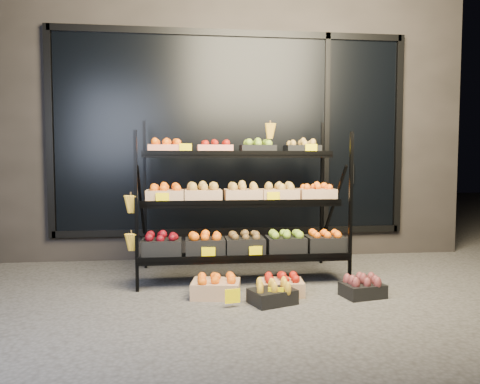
{
  "coord_description": "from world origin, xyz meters",
  "views": [
    {
      "loc": [
        -0.58,
        -4.19,
        1.23
      ],
      "look_at": [
        -0.02,
        0.55,
        0.9
      ],
      "focal_mm": 35.0,
      "sensor_mm": 36.0,
      "label": 1
    }
  ],
  "objects": [
    {
      "name": "display_rack",
      "position": [
        -0.01,
        0.6,
        0.79
      ],
      "size": [
        2.18,
        1.02,
        1.74
      ],
      "color": "black",
      "rests_on": "ground"
    },
    {
      "name": "building",
      "position": [
        0.0,
        2.59,
        1.75
      ],
      "size": [
        6.0,
        2.08,
        3.5
      ],
      "color": "#2D2826",
      "rests_on": "ground"
    },
    {
      "name": "tag_floor_b",
      "position": [
        0.17,
        -0.4,
        0.06
      ],
      "size": [
        0.13,
        0.01,
        0.12
      ],
      "primitive_type": "cube",
      "color": "#FADD00",
      "rests_on": "ground"
    },
    {
      "name": "floor_crate_left",
      "position": [
        -0.31,
        -0.07,
        0.1
      ],
      "size": [
        0.47,
        0.38,
        0.21
      ],
      "rotation": [
        0.0,
        0.0,
        -0.17
      ],
      "color": "tan",
      "rests_on": "ground"
    },
    {
      "name": "ground",
      "position": [
        0.0,
        0.0,
        0.0
      ],
      "size": [
        24.0,
        24.0,
        0.0
      ],
      "primitive_type": "plane",
      "color": "#514F4C",
      "rests_on": "ground"
    },
    {
      "name": "floor_crate_right",
      "position": [
        1.0,
        -0.23,
        0.09
      ],
      "size": [
        0.4,
        0.33,
        0.19
      ],
      "rotation": [
        0.0,
        0.0,
        0.2
      ],
      "color": "black",
      "rests_on": "ground"
    },
    {
      "name": "floor_crate_midleft",
      "position": [
        0.16,
        -0.32,
        0.09
      ],
      "size": [
        0.44,
        0.38,
        0.19
      ],
      "rotation": [
        0.0,
        0.0,
        0.36
      ],
      "color": "black",
      "rests_on": "ground"
    },
    {
      "name": "tag_floor_a",
      "position": [
        -0.19,
        -0.4,
        0.06
      ],
      "size": [
        0.13,
        0.01,
        0.12
      ],
      "primitive_type": "cube",
      "color": "#FADD00",
      "rests_on": "ground"
    },
    {
      "name": "floor_crate_midright",
      "position": [
        0.3,
        -0.07,
        0.09
      ],
      "size": [
        0.4,
        0.31,
        0.2
      ],
      "rotation": [
        0.0,
        0.0,
        -0.08
      ],
      "color": "tan",
      "rests_on": "ground"
    }
  ]
}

